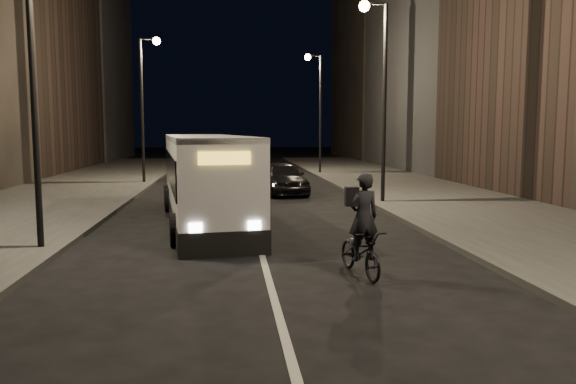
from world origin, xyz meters
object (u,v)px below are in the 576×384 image
object	(u,v)px
streetlight_left_far	(146,90)
cyclist_on_bicycle	(361,242)
streetlight_left_near	(42,38)
car_mid	(203,167)
streetlight_right_far	(317,97)
car_near	(282,178)
city_bus	(205,175)
streetlight_right_mid	(379,75)
car_far	(250,163)

from	to	relation	value
streetlight_left_far	cyclist_on_bicycle	bearing A→B (deg)	-70.90
streetlight_left_near	car_mid	bearing A→B (deg)	82.04
streetlight_right_far	car_near	bearing A→B (deg)	-106.86
city_bus	car_mid	distance (m)	16.88
cyclist_on_bicycle	car_mid	distance (m)	24.71
streetlight_left_far	car_mid	distance (m)	6.32
streetlight_left_near	car_near	distance (m)	15.01
city_bus	cyclist_on_bicycle	world-z (taller)	city_bus
streetlight_right_mid	car_mid	distance (m)	15.94
streetlight_right_mid	city_bus	size ratio (longest dim) A/B	0.73
streetlight_right_far	car_near	size ratio (longest dim) A/B	1.74
streetlight_right_mid	car_near	xyz separation A→B (m)	(-3.52, 4.38, -4.57)
city_bus	car_far	distance (m)	21.88
cyclist_on_bicycle	car_near	bearing A→B (deg)	79.78
streetlight_left_near	car_mid	size ratio (longest dim) A/B	1.74
streetlight_left_far	car_far	xyz separation A→B (m)	(6.13, 8.07, -4.64)
streetlight_left_far	car_mid	bearing A→B (deg)	47.00
streetlight_left_far	city_bus	size ratio (longest dim) A/B	0.73
car_mid	car_far	xyz separation A→B (m)	(3.17, 4.89, -0.05)
streetlight_left_far	car_far	distance (m)	11.15
cyclist_on_bicycle	car_far	distance (m)	29.24
car_mid	cyclist_on_bicycle	bearing A→B (deg)	104.28
city_bus	car_mid	size ratio (longest dim) A/B	2.37
streetlight_left_near	car_far	size ratio (longest dim) A/B	1.63
car_far	cyclist_on_bicycle	bearing A→B (deg)	-94.29
car_near	car_far	size ratio (longest dim) A/B	0.93
car_far	streetlight_right_mid	bearing A→B (deg)	-82.55
streetlight_right_far	cyclist_on_bicycle	world-z (taller)	streetlight_right_far
streetlight_right_mid	streetlight_right_far	world-z (taller)	same
streetlight_left_near	streetlight_left_far	bearing A→B (deg)	90.00
streetlight_right_far	cyclist_on_bicycle	xyz separation A→B (m)	(-3.34, -27.15, -4.62)
streetlight_right_mid	streetlight_left_near	xyz separation A→B (m)	(-10.66, -8.00, 0.00)
streetlight_right_mid	car_far	xyz separation A→B (m)	(-4.53, 18.07, -4.64)
streetlight_left_near	car_far	bearing A→B (deg)	76.76
streetlight_left_far	car_near	world-z (taller)	streetlight_left_far
streetlight_right_mid	car_mid	size ratio (longest dim) A/B	1.74
streetlight_right_mid	cyclist_on_bicycle	world-z (taller)	streetlight_right_mid
cyclist_on_bicycle	car_near	xyz separation A→B (m)	(-0.18, 15.53, 0.05)
car_mid	car_near	bearing A→B (deg)	119.54
streetlight_left_near	cyclist_on_bicycle	xyz separation A→B (m)	(7.32, -3.15, -4.62)
city_bus	car_far	bearing A→B (deg)	76.36
streetlight_right_far	streetlight_right_mid	bearing A→B (deg)	-90.00
streetlight_right_mid	car_far	bearing A→B (deg)	104.08
car_mid	streetlight_left_far	bearing A→B (deg)	51.11
car_mid	streetlight_right_far	bearing A→B (deg)	-155.75
car_far	streetlight_right_far	bearing A→B (deg)	-31.18
cyclist_on_bicycle	car_mid	xyz separation A→B (m)	(-4.36, 24.32, 0.02)
streetlight_right_far	car_mid	xyz separation A→B (m)	(-7.70, -2.82, -4.59)
streetlight_left_near	city_bus	distance (m)	6.85
streetlight_left_far	car_mid	size ratio (longest dim) A/B	1.74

